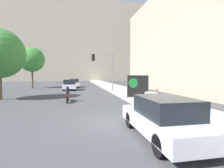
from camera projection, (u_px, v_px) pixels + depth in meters
ground_plane at (120, 122)px, 8.18m from camera, size 160.00×160.00×0.00m
sidewalk_curb at (123, 90)px, 23.66m from camera, size 4.01×90.00×0.15m
building_backdrop_far at (77, 43)px, 65.07m from camera, size 52.00×12.00×28.19m
building_backdrop_right at (209, 37)px, 21.14m from camera, size 10.00×32.00×13.60m
seated_protester at (156, 97)px, 11.06m from camera, size 1.00×0.77×1.20m
pedestrian_behind at (140, 88)px, 16.26m from camera, size 0.34×0.34×1.64m
protest_banner at (138, 86)px, 15.40m from camera, size 2.04×0.06×2.02m
traffic_light_pole at (105, 65)px, 21.81m from camera, size 2.82×2.59×4.85m
parked_car_curbside at (164, 118)px, 6.12m from camera, size 1.82×4.37×1.45m
car_on_road_nearest at (70, 85)px, 25.25m from camera, size 1.84×4.18×1.50m
car_on_road_midblock at (74, 83)px, 30.64m from camera, size 1.75×4.13×1.50m
motorcycle_on_road at (68, 95)px, 14.29m from camera, size 0.28×2.16×1.28m
street_tree_midblock at (32, 60)px, 28.16m from camera, size 3.97×3.97×6.64m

